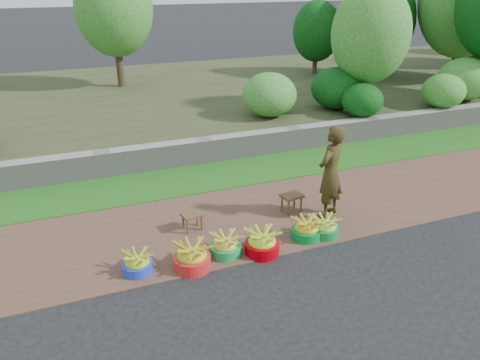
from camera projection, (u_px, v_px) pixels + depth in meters
name	position (u px, v px, depth m)	size (l,w,h in m)	color
ground_plane	(286.00, 255.00, 7.10)	(120.00, 120.00, 0.00)	black
dirt_shoulder	(254.00, 218.00, 8.16)	(80.00, 2.50, 0.02)	brown
grass_verge	(217.00, 175.00, 9.86)	(80.00, 1.50, 0.04)	#25661B
retaining_wall	(204.00, 150.00, 10.48)	(80.00, 0.35, 0.55)	gray
earth_bank	(158.00, 101.00, 14.66)	(80.00, 10.00, 0.50)	#3C4225
vegetation	(284.00, 20.00, 13.44)	(31.46, 8.22, 4.63)	#3C2C1D
basin_a	(137.00, 264.00, 6.63)	(0.44, 0.44, 0.33)	blue
basin_b	(192.00, 257.00, 6.72)	(0.54, 0.54, 0.40)	red
basin_c	(226.00, 246.00, 7.04)	(0.48, 0.48, 0.36)	green
basin_d	(262.00, 243.00, 7.08)	(0.53, 0.53, 0.40)	#AB0009
basin_e	(307.00, 230.00, 7.48)	(0.48, 0.48, 0.36)	#0A7F2F
basin_f	(325.00, 228.00, 7.56)	(0.46, 0.46, 0.34)	#167F37
stool_left	(192.00, 217.00, 7.68)	(0.37, 0.30, 0.29)	brown
stool_right	(292.00, 198.00, 8.27)	(0.41, 0.34, 0.32)	brown
vendor_woman	(331.00, 172.00, 7.90)	(0.60, 0.39, 1.63)	black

